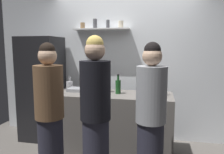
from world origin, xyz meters
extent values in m
cube|color=white|center=(0.00, 1.25, 1.30)|extent=(4.80, 0.10, 2.60)
cube|color=silver|center=(-0.39, 1.09, 1.93)|extent=(0.97, 0.22, 0.02)
cylinder|color=olive|center=(-0.73, 1.09, 2.00)|extent=(0.08, 0.08, 0.10)
cylinder|color=#4C4C51|center=(-0.50, 1.09, 2.03)|extent=(0.07, 0.07, 0.16)
cylinder|color=#4C4C51|center=(-0.28, 1.09, 2.01)|extent=(0.06, 0.06, 0.14)
cylinder|color=beige|center=(-0.05, 1.09, 2.00)|extent=(0.08, 0.08, 0.12)
cube|color=black|center=(-1.42, 0.85, 0.90)|extent=(0.66, 0.60, 1.80)
cylinder|color=#99999E|center=(-1.24, 0.53, 0.99)|extent=(0.02, 0.02, 0.45)
cube|color=#66605B|center=(-0.08, 0.52, 0.47)|extent=(1.78, 0.67, 0.93)
cube|color=gray|center=(-0.63, 0.58, 0.96)|extent=(0.34, 0.24, 0.05)
cylinder|color=#B2B2B7|center=(-0.85, 0.72, 1.00)|extent=(0.11, 0.11, 0.13)
cylinder|color=silver|center=(-0.85, 0.72, 1.06)|extent=(0.01, 0.01, 0.19)
cylinder|color=silver|center=(-0.83, 0.71, 1.05)|extent=(0.02, 0.02, 0.15)
cylinder|color=silver|center=(-0.84, 0.74, 1.05)|extent=(0.04, 0.02, 0.15)
cylinder|color=silver|center=(-0.83, 0.72, 1.06)|extent=(0.02, 0.05, 0.18)
cylinder|color=silver|center=(-0.85, 0.73, 1.06)|extent=(0.04, 0.02, 0.17)
cylinder|color=#472814|center=(0.65, 0.53, 1.04)|extent=(0.07, 0.07, 0.22)
cylinder|color=#472814|center=(0.65, 0.53, 1.19)|extent=(0.03, 0.03, 0.09)
cylinder|color=maroon|center=(0.65, 0.53, 1.25)|extent=(0.03, 0.03, 0.02)
cylinder|color=#19471E|center=(0.01, 0.53, 1.03)|extent=(0.08, 0.08, 0.20)
cylinder|color=#19471E|center=(0.01, 0.53, 1.17)|extent=(0.03, 0.03, 0.07)
cylinder|color=black|center=(0.01, 0.53, 1.21)|extent=(0.04, 0.04, 0.02)
cylinder|color=#B2BFB2|center=(-0.30, 0.26, 1.04)|extent=(0.07, 0.07, 0.22)
cylinder|color=#B2BFB2|center=(-0.30, 0.26, 1.19)|extent=(0.03, 0.03, 0.08)
cylinder|color=#333333|center=(-0.30, 0.26, 1.24)|extent=(0.03, 0.03, 0.02)
cylinder|color=silver|center=(-0.20, 0.61, 1.04)|extent=(0.09, 0.09, 0.21)
cylinder|color=silver|center=(-0.20, 0.61, 1.16)|extent=(0.05, 0.05, 0.03)
cylinder|color=#268C3F|center=(-0.20, 0.61, 1.19)|extent=(0.06, 0.06, 0.02)
cylinder|color=#262633|center=(-0.08, -0.36, 0.41)|extent=(0.30, 0.30, 0.82)
cylinder|color=black|center=(-0.08, -0.36, 1.15)|extent=(0.34, 0.34, 0.65)
sphere|color=#D8AD8C|center=(-0.08, -0.36, 1.59)|extent=(0.22, 0.22, 0.22)
sphere|color=#D8B759|center=(-0.08, -0.36, 1.65)|extent=(0.19, 0.19, 0.19)
cylinder|color=gray|center=(0.52, -0.23, 1.10)|extent=(0.34, 0.34, 0.63)
sphere|color=#D8AD8C|center=(0.52, -0.23, 1.52)|extent=(0.21, 0.21, 0.21)
sphere|color=black|center=(0.52, -0.23, 1.59)|extent=(0.18, 0.18, 0.18)
cylinder|color=#262633|center=(-0.66, -0.33, 0.39)|extent=(0.30, 0.30, 0.79)
cylinder|color=brown|center=(-0.66, -0.33, 1.10)|extent=(0.34, 0.34, 0.62)
sphere|color=#D8AD8C|center=(-0.66, -0.33, 1.52)|extent=(0.21, 0.21, 0.21)
sphere|color=black|center=(-0.66, -0.33, 1.58)|extent=(0.18, 0.18, 0.18)
camera|label=1|loc=(0.59, -2.64, 1.61)|focal=35.25mm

